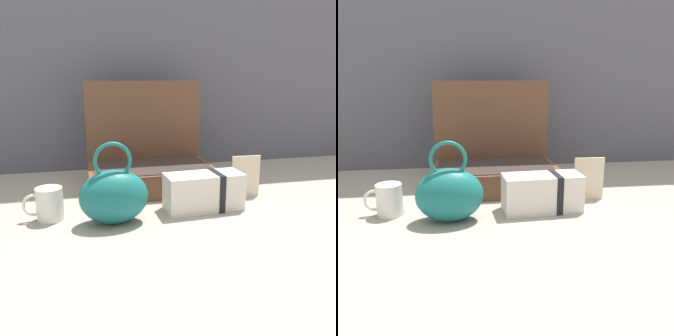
% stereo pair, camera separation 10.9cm
% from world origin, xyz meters
% --- Properties ---
extents(ground_plane, '(6.00, 6.00, 0.00)m').
position_xyz_m(ground_plane, '(0.00, 0.00, 0.00)').
color(ground_plane, '#9E9384').
extents(back_wall, '(3.20, 0.06, 1.40)m').
position_xyz_m(back_wall, '(0.00, 0.58, 0.70)').
color(back_wall, '#56565B').
rests_on(back_wall, ground_plane).
extents(open_suitcase, '(0.46, 0.30, 0.39)m').
position_xyz_m(open_suitcase, '(-0.02, 0.24, 0.09)').
color(open_suitcase, brown).
rests_on(open_suitcase, ground_plane).
extents(teal_pouch_handbag, '(0.20, 0.13, 0.24)m').
position_xyz_m(teal_pouch_handbag, '(-0.18, -0.08, 0.08)').
color(teal_pouch_handbag, '#196B66').
rests_on(teal_pouch_handbag, ground_plane).
extents(cream_toiletry_bag, '(0.25, 0.12, 0.12)m').
position_xyz_m(cream_toiletry_bag, '(0.10, -0.04, 0.06)').
color(cream_toiletry_bag, silver).
rests_on(cream_toiletry_bag, ground_plane).
extents(coffee_mug, '(0.12, 0.08, 0.10)m').
position_xyz_m(coffee_mug, '(-0.37, -0.02, 0.05)').
color(coffee_mug, silver).
rests_on(coffee_mug, ground_plane).
extents(info_card_left, '(0.10, 0.01, 0.15)m').
position_xyz_m(info_card_left, '(0.28, 0.04, 0.07)').
color(info_card_left, beige).
rests_on(info_card_left, ground_plane).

